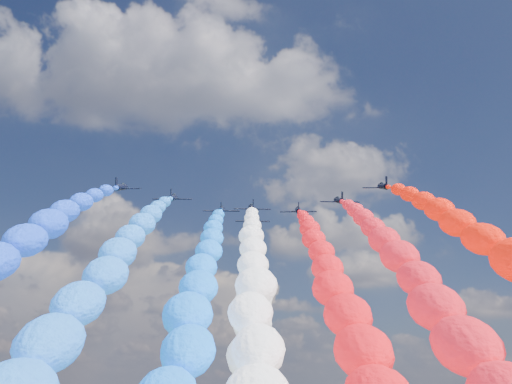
{
  "coord_description": "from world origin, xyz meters",
  "views": [
    {
      "loc": [
        -1.28,
        -140.08,
        64.93
      ],
      "look_at": [
        0.0,
        4.0,
        111.31
      ],
      "focal_mm": 44.42,
      "sensor_mm": 36.0,
      "label": 1
    }
  ],
  "objects": [
    {
      "name": "trail_5",
      "position": [
        10.72,
        -47.2,
        78.22
      ],
      "size": [
        7.32,
        117.56,
        66.05
      ],
      "primitive_type": null,
      "color": "red"
    },
    {
      "name": "trail_7",
      "position": [
        28.3,
        -66.61,
        78.22
      ],
      "size": [
        7.32,
        117.56,
        66.05
      ],
      "primitive_type": null,
      "color": "red"
    },
    {
      "name": "jet_0",
      "position": [
        -30.39,
        -5.36,
        109.31
      ],
      "size": [
        9.38,
        12.61,
        6.63
      ],
      "primitive_type": null,
      "rotation": [
        0.34,
        0.0,
        -0.02
      ],
      "color": "black"
    },
    {
      "name": "jet_3",
      "position": [
        -0.95,
        10.53,
        109.31
      ],
      "size": [
        9.85,
        12.94,
        6.63
      ],
      "primitive_type": null,
      "rotation": [
        0.34,
        0.0,
        0.06
      ],
      "color": "black"
    },
    {
      "name": "jet_2",
      "position": [
        -8.59,
        12.3,
        109.31
      ],
      "size": [
        9.32,
        12.56,
        6.63
      ],
      "primitive_type": null,
      "rotation": [
        0.34,
        0.0,
        0.02
      ],
      "color": "black"
    },
    {
      "name": "jet_1",
      "position": [
        -19.61,
        2.42,
        109.31
      ],
      "size": [
        9.32,
        12.57,
        6.63
      ],
      "primitive_type": null,
      "rotation": [
        0.34,
        0.0,
        0.02
      ],
      "color": "black"
    },
    {
      "name": "jet_6",
      "position": [
        19.9,
        4.28,
        109.31
      ],
      "size": [
        9.44,
        12.65,
        6.63
      ],
      "primitive_type": null,
      "rotation": [
        0.34,
        0.0,
        0.03
      ],
      "color": "black"
    },
    {
      "name": "jet_4",
      "position": [
        -0.8,
        22.08,
        109.31
      ],
      "size": [
        9.67,
        12.81,
        6.63
      ],
      "primitive_type": null,
      "rotation": [
        0.34,
        0.0,
        0.05
      ],
      "color": "black"
    },
    {
      "name": "jet_5",
      "position": [
        10.72,
        12.79,
        109.31
      ],
      "size": [
        9.69,
        12.83,
        6.63
      ],
      "primitive_type": null,
      "rotation": [
        0.34,
        0.0,
        -0.05
      ],
      "color": "black"
    },
    {
      "name": "trail_1",
      "position": [
        -19.61,
        -57.58,
        78.22
      ],
      "size": [
        7.32,
        117.56,
        66.05
      ],
      "primitive_type": null,
      "color": "blue"
    },
    {
      "name": "jet_7",
      "position": [
        28.3,
        -6.62,
        109.31
      ],
      "size": [
        9.7,
        12.84,
        6.63
      ],
      "primitive_type": null,
      "rotation": [
        0.34,
        0.0,
        -0.05
      ],
      "color": "black"
    },
    {
      "name": "trail_2",
      "position": [
        -8.59,
        -47.69,
        78.22
      ],
      "size": [
        7.32,
        117.56,
        66.05
      ],
      "primitive_type": null,
      "color": "#106FFF"
    },
    {
      "name": "trail_3",
      "position": [
        -0.95,
        -49.46,
        78.22
      ],
      "size": [
        7.32,
        117.56,
        66.05
      ],
      "primitive_type": null,
      "color": "white"
    },
    {
      "name": "trail_4",
      "position": [
        -0.8,
        -37.91,
        78.22
      ],
      "size": [
        7.32,
        117.56,
        66.05
      ],
      "primitive_type": null,
      "color": "white"
    },
    {
      "name": "trail_0",
      "position": [
        -30.39,
        -65.35,
        78.22
      ],
      "size": [
        7.32,
        117.56,
        66.05
      ],
      "primitive_type": null,
      "color": "blue"
    },
    {
      "name": "trail_6",
      "position": [
        19.9,
        -55.71,
        78.22
      ],
      "size": [
        7.32,
        117.56,
        66.05
      ],
      "primitive_type": null,
      "color": "red"
    }
  ]
}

